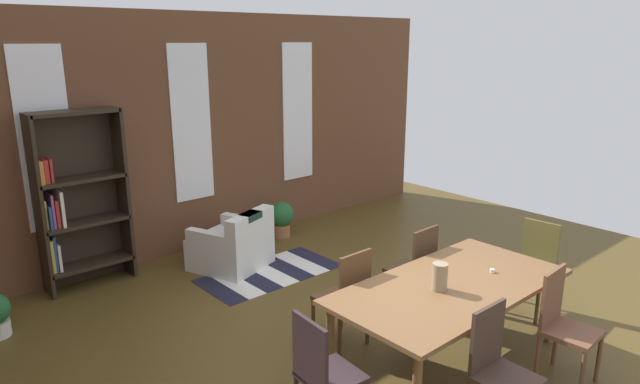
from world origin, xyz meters
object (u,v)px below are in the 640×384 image
dining_chair_near_right (563,323)px  dining_chair_far_right (415,267)px  dining_chair_far_left (346,295)px  dining_table (450,291)px  armchair_white (233,246)px  dining_chair_head_right (534,264)px  potted_plant_corner (281,217)px  bookshelf_tall (76,201)px  dining_chair_head_left (323,372)px  vase_on_table (440,277)px  dining_chair_near_left (499,367)px

dining_chair_near_right → dining_chair_far_right: bearing=89.8°
dining_chair_far_left → dining_chair_near_right: size_ratio=1.00×
dining_table → dining_chair_far_left: (-0.49, 0.78, -0.16)m
dining_chair_near_right → armchair_white: size_ratio=0.93×
dining_table → dining_chair_head_right: bearing=0.2°
dining_table → potted_plant_corner: dining_table is taller
dining_chair_far_right → bookshelf_tall: bookshelf_tall is taller
potted_plant_corner → armchair_white: bearing=-156.5°
dining_chair_head_left → potted_plant_corner: dining_chair_head_left is taller
dining_table → dining_chair_near_right: bearing=-58.0°
dining_table → dining_chair_head_right: 1.47m
dining_table → bookshelf_tall: bearing=116.1°
vase_on_table → dining_chair_head_right: bearing=0.2°
dining_chair_near_left → dining_chair_near_right: size_ratio=1.00×
bookshelf_tall → armchair_white: bearing=-23.9°
vase_on_table → potted_plant_corner: size_ratio=0.45×
dining_chair_near_left → dining_chair_head_left: bearing=141.2°
vase_on_table → potted_plant_corner: vase_on_table is taller
dining_chair_far_left → dining_chair_head_right: same height
dining_chair_near_right → dining_chair_head_right: (0.98, 0.78, 0.00)m
dining_chair_far_left → armchair_white: size_ratio=0.93×
dining_table → potted_plant_corner: 3.66m
dining_chair_head_right → armchair_white: dining_chair_head_right is taller
dining_table → dining_chair_head_left: bearing=179.8°
dining_chair_far_left → dining_chair_near_right: bearing=-57.8°
dining_table → dining_chair_far_left: size_ratio=2.29×
dining_chair_far_left → dining_chair_head_left: bearing=-141.6°
dining_chair_near_right → dining_chair_far_right: same height
armchair_white → dining_chair_head_right: bearing=-60.5°
dining_table → vase_on_table: bearing=180.0°
vase_on_table → armchair_white: size_ratio=0.23×
dining_chair_far_right → potted_plant_corner: size_ratio=1.83×
dining_chair_far_left → dining_chair_near_right: (0.98, -1.55, 0.00)m
dining_chair_head_right → dining_chair_far_right: (-0.97, 0.77, 0.00)m
dining_chair_near_right → dining_chair_head_right: size_ratio=1.00×
potted_plant_corner → bookshelf_tall: bearing=175.6°
dining_chair_head_left → armchair_white: size_ratio=0.93×
dining_chair_near_left → potted_plant_corner: size_ratio=1.83×
bookshelf_tall → armchair_white: 1.88m
armchair_white → dining_table: bearing=-85.3°
dining_table → dining_chair_near_left: bearing=-122.2°
dining_chair_near_left → dining_table: bearing=57.8°
bookshelf_tall → potted_plant_corner: 2.81m
vase_on_table → dining_chair_near_left: (-0.32, -0.78, -0.34)m
dining_table → bookshelf_tall: 4.18m
dining_chair_near_right → armchair_white: (-0.74, 3.81, -0.23)m
dining_chair_far_left → dining_table: bearing=-57.7°
dining_chair_near_left → dining_chair_far_right: (0.98, 1.55, 0.00)m
dining_chair_head_left → dining_table: bearing=-0.2°
dining_chair_far_left → bookshelf_tall: (-1.34, 2.96, 0.50)m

